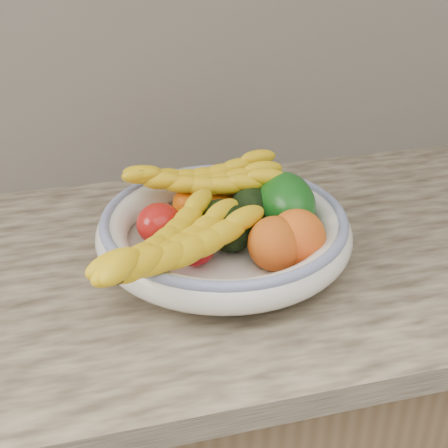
% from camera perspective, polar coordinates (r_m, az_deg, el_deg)
% --- Properties ---
extents(kitchen_counter, '(2.44, 0.66, 1.40)m').
position_cam_1_polar(kitchen_counter, '(1.28, -0.30, -19.03)').
color(kitchen_counter, brown).
rests_on(kitchen_counter, ground).
extents(fruit_bowl, '(0.39, 0.39, 0.08)m').
position_cam_1_polar(fruit_bowl, '(0.95, 0.00, -0.60)').
color(fruit_bowl, silver).
rests_on(fruit_bowl, kitchen_counter).
extents(clementine_back_left, '(0.07, 0.07, 0.05)m').
position_cam_1_polar(clementine_back_left, '(1.02, -3.12, 1.98)').
color(clementine_back_left, '#E56004').
rests_on(clementine_back_left, fruit_bowl).
extents(clementine_back_right, '(0.06, 0.06, 0.05)m').
position_cam_1_polar(clementine_back_right, '(1.03, -0.46, 2.23)').
color(clementine_back_right, orange).
rests_on(clementine_back_right, fruit_bowl).
extents(tomato_left, '(0.09, 0.09, 0.06)m').
position_cam_1_polar(tomato_left, '(0.95, -5.93, 0.03)').
color(tomato_left, '#B11512').
rests_on(tomato_left, fruit_bowl).
extents(tomato_near_left, '(0.08, 0.08, 0.06)m').
position_cam_1_polar(tomato_near_left, '(0.89, -2.84, -1.97)').
color(tomato_near_left, '#A90108').
rests_on(tomato_near_left, fruit_bowl).
extents(avocado_center, '(0.10, 0.12, 0.07)m').
position_cam_1_polar(avocado_center, '(0.94, 0.11, -0.14)').
color(avocado_center, black).
rests_on(avocado_center, fruit_bowl).
extents(avocado_right, '(0.09, 0.11, 0.07)m').
position_cam_1_polar(avocado_right, '(1.00, 2.59, 1.80)').
color(avocado_right, black).
rests_on(avocado_right, fruit_bowl).
extents(green_mango, '(0.12, 0.14, 0.11)m').
position_cam_1_polar(green_mango, '(0.98, 5.66, 2.02)').
color(green_mango, '#0D490F').
rests_on(green_mango, fruit_bowl).
extents(peach_front, '(0.09, 0.09, 0.08)m').
position_cam_1_polar(peach_front, '(0.89, 4.70, -1.79)').
color(peach_front, orange).
rests_on(peach_front, fruit_bowl).
extents(peach_right, '(0.11, 0.11, 0.08)m').
position_cam_1_polar(peach_right, '(0.90, 6.68, -1.22)').
color(peach_right, orange).
rests_on(peach_right, fruit_bowl).
extents(banana_bunch_back, '(0.28, 0.13, 0.08)m').
position_cam_1_polar(banana_bunch_back, '(1.01, -1.92, 3.74)').
color(banana_bunch_back, yellow).
rests_on(banana_bunch_back, fruit_bowl).
extents(banana_bunch_front, '(0.31, 0.29, 0.09)m').
position_cam_1_polar(banana_bunch_front, '(0.84, -4.57, -2.42)').
color(banana_bunch_front, yellow).
rests_on(banana_bunch_front, fruit_bowl).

